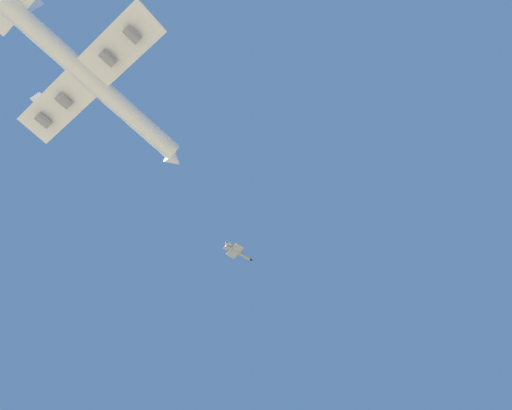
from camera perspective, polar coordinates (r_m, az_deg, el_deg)
The scene contains 3 objects.
carrier_jet at distance 162.25m, azimuth -19.62°, elevation 14.37°, with size 57.31×69.43×19.25m.
chase_jet_lead at distance 208.85m, azimuth -2.22°, elevation -5.80°, with size 8.95×15.25×4.00m.
chase_jet_left_wing at distance 189.33m, azimuth -24.13°, elevation 10.50°, with size 12.37×13.26×4.00m.
Camera 1 is at (-38.07, 72.83, 2.44)m, focal length 32.74 mm.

